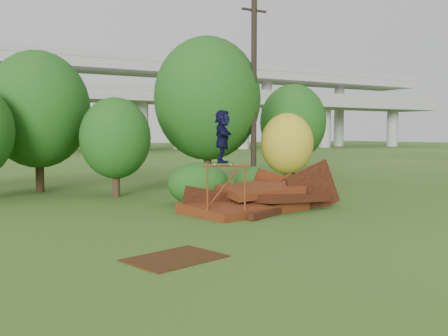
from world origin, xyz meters
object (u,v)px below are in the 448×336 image
flat_plate (175,258)px  scrap_pile (259,200)px  utility_pole (254,91)px  skater (223,136)px

flat_plate → scrap_pile: bearing=41.7°
scrap_pile → utility_pole: utility_pole is taller
skater → flat_plate: bearing=171.9°
scrap_pile → skater: bearing=-153.1°
flat_plate → utility_pole: (9.27, 11.13, 4.77)m
scrap_pile → utility_pole: 8.75m
scrap_pile → flat_plate: 7.10m
scrap_pile → utility_pole: (3.97, 6.41, 4.43)m
skater → flat_plate: 5.56m
flat_plate → utility_pole: 15.25m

